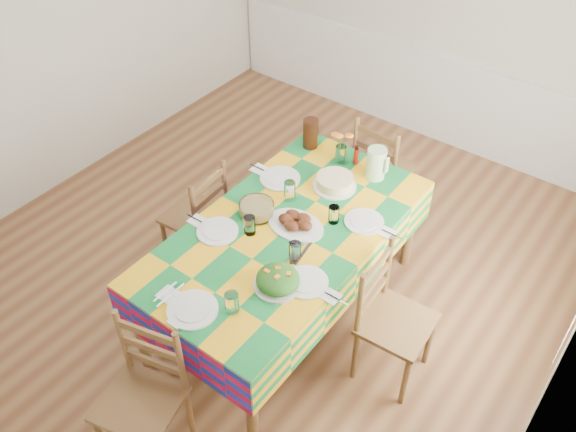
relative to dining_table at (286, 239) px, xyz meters
The scene contains 22 objects.
room 0.79m from the dining_table, 144.71° to the left, with size 4.58×5.08×2.78m.
wainscot 2.82m from the dining_table, 98.48° to the left, with size 4.41×0.06×0.92m.
dining_table is the anchor object (origin of this frame).
setting_near_head 0.86m from the dining_table, 86.56° to the right, with size 0.50×0.33×0.15m.
setting_left_near 0.41m from the dining_table, 138.56° to the right, with size 0.52×0.31×0.14m.
setting_left_far 0.48m from the dining_table, 129.82° to the left, with size 0.55×0.33×0.15m.
setting_right_near 0.45m from the dining_table, 38.74° to the right, with size 0.53×0.31×0.14m.
setting_right_far 0.49m from the dining_table, 44.88° to the left, with size 0.52×0.30×0.13m.
meat_platter 0.15m from the dining_table, 57.99° to the left, with size 0.41×0.30×0.08m.
salad_platter 0.53m from the dining_table, 58.36° to the right, with size 0.30×0.30×0.13m.
pasta_bowl 0.29m from the dining_table, behind, with size 0.25×0.25×0.09m.
cake 0.59m from the dining_table, 88.70° to the left, with size 0.32×0.32×0.09m.
serving_utensils 0.24m from the dining_table, 24.40° to the right, with size 0.14×0.32×0.01m.
flower_vase 0.89m from the dining_table, 98.23° to the left, with size 0.17×0.14×0.27m.
hot_sauce 0.93m from the dining_table, 91.24° to the left, with size 0.04×0.04×0.16m, color red.
green_pitcher 0.90m from the dining_table, 77.85° to the left, with size 0.14×0.14×0.25m, color #BFECA6.
tea_pitcher 1.01m from the dining_table, 115.76° to the left, with size 0.12×0.12×0.24m, color black.
name_card 1.05m from the dining_table, 91.20° to the right, with size 0.09×0.03×0.02m, color white.
chair_near 1.38m from the dining_table, 90.48° to the right, with size 0.54×0.52×1.02m.
chair_far 1.37m from the dining_table, 90.16° to the left, with size 0.49×0.47×1.03m.
chair_left 0.90m from the dining_table, behind, with size 0.44×0.46×0.98m.
chair_right 0.89m from the dining_table, ahead, with size 0.46×0.48×1.02m.
Camera 1 is at (2.25, -2.70, 3.65)m, focal length 38.00 mm.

